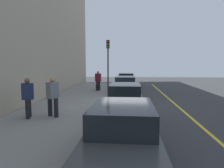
{
  "coord_description": "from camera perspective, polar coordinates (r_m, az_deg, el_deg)",
  "views": [
    {
      "loc": [
        11.53,
        0.15,
        2.58
      ],
      "look_at": [
        -1.42,
        -0.87,
        1.28
      ],
      "focal_mm": 32.27,
      "sensor_mm": 36.0,
      "label": 1
    }
  ],
  "objects": [
    {
      "name": "rolling_suitcase",
      "position": [
        18.94,
        -4.2,
        -0.87
      ],
      "size": [
        0.34,
        0.22,
        0.86
      ],
      "color": "black",
      "rests_on": "sidewalk"
    },
    {
      "name": "traffic_light_pole",
      "position": [
        17.44,
        -1.14,
        7.61
      ],
      "size": [
        0.35,
        0.26,
        4.44
      ],
      "color": "#2D2D19",
      "rests_on": "sidewalk"
    },
    {
      "name": "pedestrian_grey_coat",
      "position": [
        9.63,
        -16.46,
        -3.18
      ],
      "size": [
        0.58,
        0.56,
        1.83
      ],
      "color": "black",
      "rests_on": "sidewalk"
    },
    {
      "name": "ground_plane",
      "position": [
        11.82,
        3.69,
        -6.89
      ],
      "size": [
        56.0,
        56.0,
        0.0
      ],
      "primitive_type": "plane",
      "color": "#333335"
    },
    {
      "name": "parked_car_maroon",
      "position": [
        22.91,
        3.99,
        1.17
      ],
      "size": [
        4.31,
        1.94,
        1.51
      ],
      "color": "black",
      "rests_on": "ground"
    },
    {
      "name": "pedestrian_burgundy_coat",
      "position": [
        18.37,
        -3.96,
        1.11
      ],
      "size": [
        0.56,
        0.56,
        1.79
      ],
      "color": "black",
      "rests_on": "sidewalk"
    },
    {
      "name": "parked_car_green",
      "position": [
        10.66,
        3.66,
        -4.13
      ],
      "size": [
        4.43,
        1.96,
        1.51
      ],
      "color": "black",
      "rests_on": "ground"
    },
    {
      "name": "sidewalk",
      "position": [
        12.3,
        -11.96,
        -6.15
      ],
      "size": [
        28.0,
        4.6,
        0.15
      ],
      "primitive_type": "cube",
      "color": "gray",
      "rests_on": "ground"
    },
    {
      "name": "pedestrian_navy_coat",
      "position": [
        9.78,
        -22.73,
        -3.34
      ],
      "size": [
        0.57,
        0.56,
        1.81
      ],
      "color": "black",
      "rests_on": "sidewalk"
    },
    {
      "name": "lane_stripe_centre",
      "position": [
        12.21,
        18.99,
        -6.77
      ],
      "size": [
        28.0,
        0.14,
        0.01
      ],
      "primitive_type": "cube",
      "color": "gold",
      "rests_on": "ground"
    },
    {
      "name": "parked_car_charcoal",
      "position": [
        5.41,
        2.95,
        -14.0
      ],
      "size": [
        4.58,
        1.95,
        1.51
      ],
      "color": "black",
      "rests_on": "ground"
    },
    {
      "name": "parked_car_white",
      "position": [
        16.97,
        3.81,
        -0.43
      ],
      "size": [
        4.66,
        1.97,
        1.51
      ],
      "color": "black",
      "rests_on": "ground"
    }
  ]
}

